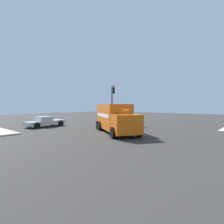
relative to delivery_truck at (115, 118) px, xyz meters
name	(u,v)px	position (x,y,z in m)	size (l,w,h in m)	color
ground_plane	(123,133)	(-0.98, -0.12, -1.53)	(100.00, 100.00, 0.00)	#33302D
delivery_truck	(115,118)	(0.00, 0.00, 0.00)	(7.80, 6.20, 2.97)	orange
traffic_light_primary	(112,99)	(6.40, -6.96, 2.40)	(2.65, 2.60, 6.05)	#38383D
pickup_silver	(45,121)	(10.24, 2.42, -0.81)	(2.50, 5.31, 1.38)	#B7BABF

